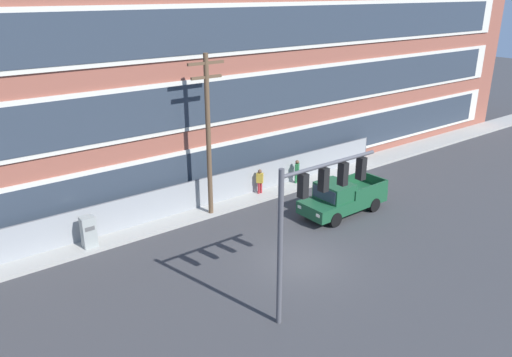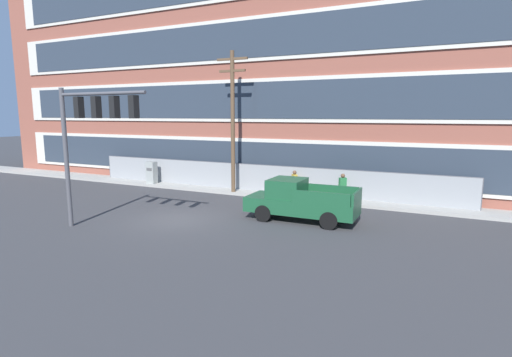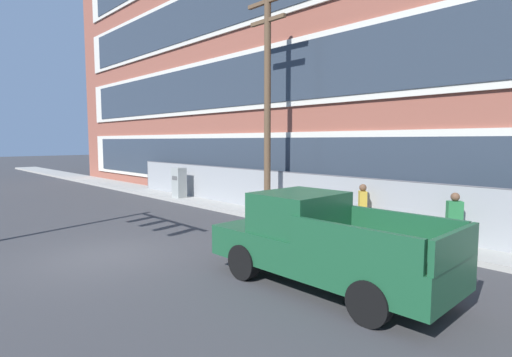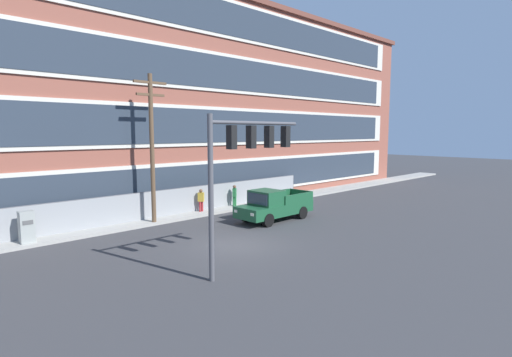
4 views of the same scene
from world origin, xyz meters
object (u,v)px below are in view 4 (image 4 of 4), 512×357
object	(u,v)px
traffic_signal_mast	(243,156)
utility_pole_near_corner	(152,144)
pedestrian_near_cabinet	(201,200)
electrical_cabinet	(27,229)
pedestrian_by_fence	(235,195)
pickup_truck_dark_green	(274,206)

from	to	relation	value
traffic_signal_mast	utility_pole_near_corner	xyz separation A→B (m)	(1.55, 9.67, 0.25)
pedestrian_near_cabinet	utility_pole_near_corner	bearing A→B (deg)	-171.15
electrical_cabinet	pedestrian_by_fence	distance (m)	13.62
pickup_truck_dark_green	pedestrian_near_cabinet	bearing A→B (deg)	112.65
pedestrian_near_cabinet	pedestrian_by_fence	size ratio (longest dim) A/B	1.00
traffic_signal_mast	pedestrian_near_cabinet	size ratio (longest dim) A/B	3.65
utility_pole_near_corner	pedestrian_by_fence	bearing A→B (deg)	4.61
electrical_cabinet	pedestrian_by_fence	size ratio (longest dim) A/B	1.02
pedestrian_near_cabinet	electrical_cabinet	bearing A→B (deg)	-177.96
traffic_signal_mast	utility_pole_near_corner	distance (m)	9.79
traffic_signal_mast	pedestrian_near_cabinet	world-z (taller)	traffic_signal_mast
pickup_truck_dark_green	utility_pole_near_corner	xyz separation A→B (m)	(-5.93, 4.24, 3.89)
traffic_signal_mast	pedestrian_near_cabinet	bearing A→B (deg)	62.05
traffic_signal_mast	pedestrian_by_fence	bearing A→B (deg)	50.58
traffic_signal_mast	pedestrian_by_fence	distance (m)	13.71
pickup_truck_dark_green	electrical_cabinet	distance (m)	13.45
utility_pole_near_corner	traffic_signal_mast	bearing A→B (deg)	-99.09
pickup_truck_dark_green	pedestrian_by_fence	world-z (taller)	pickup_truck_dark_green
traffic_signal_mast	electrical_cabinet	xyz separation A→B (m)	(-5.21, 9.90, -3.72)
utility_pole_near_corner	electrical_cabinet	world-z (taller)	utility_pole_near_corner
pickup_truck_dark_green	utility_pole_near_corner	bearing A→B (deg)	144.43
electrical_cabinet	pedestrian_near_cabinet	world-z (taller)	electrical_cabinet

